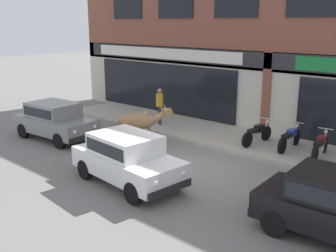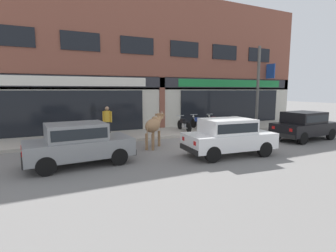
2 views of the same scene
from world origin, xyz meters
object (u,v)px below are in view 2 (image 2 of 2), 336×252
Objects in this scene: car_0 at (304,124)px; motorcycle_2 at (216,122)px; car_1 at (78,142)px; car_3 at (228,135)px; cow at (154,125)px; motorcycle_0 at (184,124)px; utility_pole at (258,88)px; motorcycle_1 at (199,123)px; pedestrian at (107,119)px.

car_0 is 5.13m from motorcycle_2.
car_1 and car_3 have the same top height.
cow is 4.37m from motorcycle_0.
car_0 reaches higher than motorcycle_0.
car_1 is 0.99× the size of car_3.
car_1 is at bearing -146.75° from motorcycle_0.
cow reaches higher than car_0.
utility_pole is at bearing -11.55° from motorcycle_0.
motorcycle_1 is at bearing 68.02° from car_3.
car_0 is at bearing -64.81° from motorcycle_2.
car_1 reaches higher than motorcycle_0.
utility_pole is (5.92, 4.53, 1.90)m from car_3.
motorcycle_0 is 1.13× the size of pedestrian.
utility_pole is at bearing -17.90° from motorcycle_1.
utility_pole is (11.41, 3.35, 1.90)m from car_1.
car_1 is at bearing -163.63° from utility_pole.
car_1 is 2.04× the size of motorcycle_0.
motorcycle_2 is at bearing 2.38° from pedestrian.
car_1 is at bearing -149.89° from motorcycle_1.
car_0 is 0.71× the size of utility_pole.
pedestrian is at bearing 175.72° from utility_pole.
car_1 is (-3.40, -1.41, -0.19)m from cow.
pedestrian is at bearing 154.71° from car_0.
pedestrian is at bearing 124.16° from car_3.
car_3 is at bearing -55.84° from pedestrian.
motorcycle_1 is (7.80, 4.52, -0.29)m from car_1.
cow is at bearing 167.68° from car_0.
motorcycle_0 is 5.37m from utility_pole.
pedestrian is (-5.86, -0.46, 0.60)m from motorcycle_1.
car_1 is at bearing -154.06° from motorcycle_2.
cow reaches higher than car_3.
motorcycle_1 is 0.35× the size of utility_pole.
motorcycle_2 is at bearing 0.48° from motorcycle_0.
utility_pole is (4.80, -0.98, 2.19)m from motorcycle_0.
motorcycle_2 is at bearing -8.23° from motorcycle_1.
car_0 is at bearing -12.32° from cow.
car_3 is 2.05× the size of motorcycle_1.
pedestrian reaches higher than motorcycle_1.
utility_pole is (8.02, 1.94, 1.71)m from cow.
motorcycle_1 is at bearing 162.10° from utility_pole.
car_0 is at bearing -94.44° from utility_pole.
motorcycle_1 is 1.13× the size of pedestrian.
car_0 is 10.17m from pedestrian.
car_1 is 7.91m from motorcycle_0.
pedestrian is (-9.19, 4.34, 0.31)m from car_0.
motorcycle_0 is at bearing 33.25° from car_1.
motorcycle_0 is at bearing 134.41° from car_0.
motorcycle_2 is 1.13× the size of pedestrian.
car_1 is at bearing -115.54° from pedestrian.
motorcycle_2 is at bearing 27.91° from cow.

